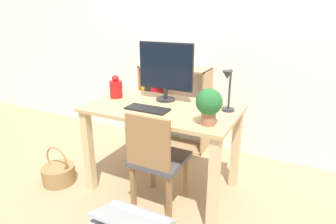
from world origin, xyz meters
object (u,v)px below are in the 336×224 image
potted_plant (209,104)px  bookshelf (163,107)px  keyboard (147,109)px  chair (156,157)px  monitor (166,68)px  desk_lamp (228,87)px  vase (116,88)px  basket (59,173)px

potted_plant → bookshelf: 1.48m
keyboard → chair: chair is taller
keyboard → monitor: bearing=88.7°
bookshelf → keyboard: bearing=-68.7°
keyboard → desk_lamp: size_ratio=1.05×
potted_plant → chair: size_ratio=0.31×
desk_lamp → bookshelf: bearing=141.7°
vase → potted_plant: 1.01m
vase → basket: size_ratio=0.57×
monitor → bookshelf: 0.98m
vase → desk_lamp: bearing=2.1°
keyboard → bookshelf: bearing=111.3°
vase → basket: 0.97m
vase → potted_plant: (0.98, -0.26, 0.06)m
desk_lamp → potted_plant: 0.30m
potted_plant → chair: potted_plant is taller
basket → bookshelf: bearing=69.6°
vase → keyboard: bearing=-22.1°
vase → desk_lamp: desk_lamp is taller
vase → bookshelf: size_ratio=0.22×
bookshelf → basket: (-0.46, -1.23, -0.36)m
monitor → vase: size_ratio=2.46×
monitor → keyboard: 0.41m
desk_lamp → keyboard: bearing=-159.8°
chair → bookshelf: bearing=110.3°
monitor → desk_lamp: (0.58, -0.09, -0.08)m
keyboard → vase: 0.48m
potted_plant → basket: potted_plant is taller
monitor → potted_plant: (0.53, -0.39, -0.14)m
chair → potted_plant: bearing=3.5°
monitor → keyboard: monitor is taller
vase → chair: size_ratio=0.25×
chair → bookshelf: (-0.53, 1.11, 0.01)m
desk_lamp → chair: desk_lamp is taller
desk_lamp → potted_plant: size_ratio=1.32×
chair → vase: bearing=146.6°
monitor → bookshelf: (-0.39, 0.67, -0.60)m
keyboard → desk_lamp: 0.65m
vase → bookshelf: (0.06, 0.80, -0.41)m
monitor → chair: size_ratio=0.62×
bookshelf → basket: bearing=-110.4°
monitor → potted_plant: size_ratio=2.00×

